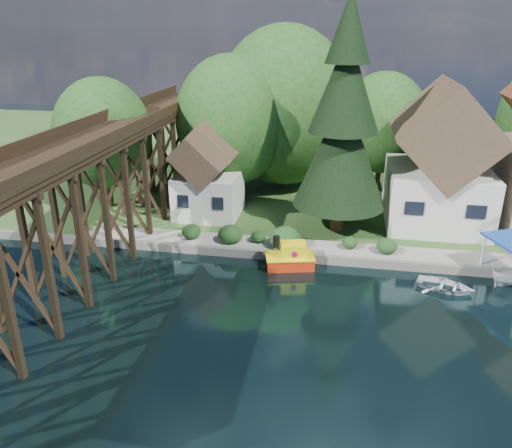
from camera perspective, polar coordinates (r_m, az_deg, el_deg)
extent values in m
plane|color=black|center=(27.62, 9.35, -11.96)|extent=(140.00, 140.00, 0.00)
cube|color=#2A4C1E|center=(58.95, 10.26, 6.86)|extent=(140.00, 52.00, 0.50)
cube|color=slate|center=(34.70, 16.36, -4.55)|extent=(60.00, 0.40, 0.62)
cube|color=gray|center=(36.07, 19.38, -3.50)|extent=(50.00, 2.60, 0.06)
cube|color=black|center=(27.67, -25.61, -4.42)|extent=(4.00, 0.36, 8.00)
cube|color=black|center=(30.04, -22.23, -1.82)|extent=(4.00, 0.36, 8.00)
cube|color=black|center=(32.56, -19.35, 0.40)|extent=(4.00, 0.36, 8.00)
cube|color=black|center=(35.18, -16.90, 2.29)|extent=(4.00, 0.36, 8.00)
cube|color=black|center=(37.90, -14.79, 3.92)|extent=(4.00, 0.36, 8.00)
cube|color=black|center=(40.68, -12.96, 5.31)|extent=(4.00, 0.36, 8.00)
cube|color=black|center=(43.52, -11.36, 6.53)|extent=(4.00, 0.36, 8.00)
cube|color=black|center=(46.41, -9.95, 7.59)|extent=(4.00, 0.36, 8.00)
cube|color=black|center=(49.34, -8.70, 8.52)|extent=(4.00, 0.36, 8.00)
cube|color=black|center=(52.30, -7.59, 9.34)|extent=(4.00, 0.36, 8.00)
cube|color=black|center=(34.60, -20.55, 8.53)|extent=(0.35, 44.00, 0.35)
cube|color=black|center=(32.98, -15.24, 8.54)|extent=(0.35, 44.00, 0.35)
cube|color=black|center=(33.69, -18.02, 9.04)|extent=(4.00, 44.00, 0.30)
cube|color=black|center=(34.56, -21.11, 9.89)|extent=(0.12, 44.00, 0.80)
cube|color=black|center=(32.70, -14.98, 9.99)|extent=(0.12, 44.00, 0.80)
cube|color=silver|center=(41.61, 19.86, 3.11)|extent=(7.50, 8.00, 4.50)
cube|color=brown|center=(40.39, 20.77, 9.76)|extent=(7.64, 8.64, 7.64)
cube|color=black|center=(37.43, 17.63, 1.71)|extent=(1.35, 0.08, 1.00)
cube|color=black|center=(38.24, 23.86, 1.26)|extent=(1.35, 0.08, 1.00)
cube|color=silver|center=(41.11, -5.40, 3.40)|extent=(5.00, 5.00, 3.50)
cube|color=brown|center=(40.13, -5.58, 8.21)|extent=(5.09, 5.40, 5.09)
cube|color=black|center=(39.16, -8.37, 2.57)|extent=(0.90, 0.08, 1.00)
cube|color=black|center=(38.39, -4.39, 2.35)|extent=(0.90, 0.08, 1.00)
cylinder|color=#382314|center=(44.89, -2.67, 5.75)|extent=(0.50, 0.50, 4.50)
ellipsoid|color=#1A4A1A|center=(43.80, -2.78, 11.72)|extent=(4.40, 4.40, 5.06)
cylinder|color=#382314|center=(47.96, 3.09, 7.08)|extent=(0.50, 0.50, 4.95)
ellipsoid|color=#1A4A1A|center=(46.89, 3.22, 13.27)|extent=(5.00, 5.00, 5.75)
cylinder|color=#382314|center=(48.81, 13.83, 6.19)|extent=(0.50, 0.50, 4.05)
ellipsoid|color=#1A4A1A|center=(47.87, 14.30, 11.12)|extent=(4.00, 4.00, 4.60)
cylinder|color=#382314|center=(44.66, -16.48, 4.47)|extent=(0.50, 0.50, 4.05)
ellipsoid|color=#1A4A1A|center=(43.63, -17.09, 9.82)|extent=(4.00, 4.00, 4.60)
ellipsoid|color=#163E18|center=(35.95, -2.95, -1.00)|extent=(1.98, 1.98, 1.53)
ellipsoid|color=#163E18|center=(35.92, 0.27, -1.29)|extent=(1.54, 1.54, 1.19)
ellipsoid|color=#163E18|center=(35.10, 3.35, -1.45)|extent=(2.20, 2.20, 1.70)
ellipsoid|color=#163E18|center=(36.92, -7.42, -0.67)|extent=(1.76, 1.76, 1.36)
ellipsoid|color=#163E18|center=(35.56, 10.68, -1.94)|extent=(1.54, 1.54, 1.19)
ellipsoid|color=#163E18|center=(35.40, 14.73, -2.27)|extent=(1.76, 1.76, 1.36)
cylinder|color=#382314|center=(38.39, 9.31, 1.53)|extent=(0.94, 0.94, 3.12)
cone|color=black|center=(37.03, 9.76, 8.34)|extent=(6.87, 6.87, 8.33)
cone|color=black|center=(36.24, 10.24, 15.55)|extent=(5.00, 5.00, 6.77)
cone|color=black|center=(36.03, 10.66, 21.31)|extent=(3.12, 3.12, 4.69)
cube|color=red|center=(33.66, 3.88, -4.38)|extent=(3.42, 2.34, 0.83)
cube|color=yellow|center=(33.47, 3.90, -3.70)|extent=(3.54, 2.47, 0.10)
cube|color=yellow|center=(33.31, 4.27, -3.01)|extent=(1.91, 1.60, 1.04)
cylinder|color=black|center=(32.90, 2.33, -2.00)|extent=(0.46, 0.46, 0.73)
cylinder|color=#9E0C56|center=(32.73, 4.42, -3.49)|extent=(0.38, 0.17, 0.37)
cylinder|color=#9E0C56|center=(33.89, 4.14, -2.55)|extent=(0.38, 0.17, 0.37)
cylinder|color=#9E0C56|center=(33.42, 5.69, -2.97)|extent=(0.17, 0.38, 0.37)
imported|color=white|center=(33.05, 20.84, -6.45)|extent=(4.01, 3.39, 0.71)
cylinder|color=white|center=(35.59, 24.53, -2.89)|extent=(0.17, 0.17, 2.48)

